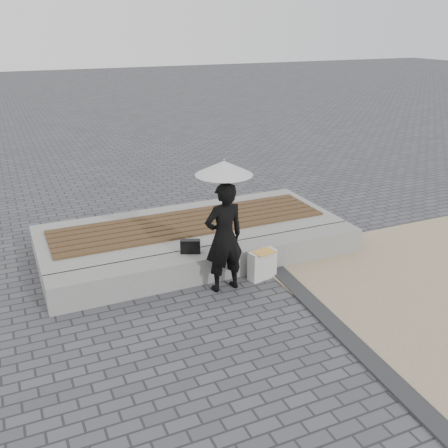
{
  "coord_description": "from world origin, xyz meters",
  "views": [
    {
      "loc": [
        -2.78,
        -4.8,
        3.58
      ],
      "look_at": [
        -0.1,
        1.15,
        1.0
      ],
      "focal_mm": 41.02,
      "sensor_mm": 36.0,
      "label": 1
    }
  ],
  "objects_px": {
    "woman": "(224,237)",
    "parasol": "(224,168)",
    "canvas_tote": "(262,265)",
    "seating_ledge": "(218,262)",
    "handbag": "(190,246)"
  },
  "relations": [
    {
      "from": "woman",
      "to": "canvas_tote",
      "type": "xyz_separation_m",
      "value": [
        0.65,
        0.06,
        -0.58
      ]
    },
    {
      "from": "woman",
      "to": "handbag",
      "type": "distance_m",
      "value": 0.68
    },
    {
      "from": "handbag",
      "to": "parasol",
      "type": "bearing_deg",
      "value": -36.28
    },
    {
      "from": "parasol",
      "to": "canvas_tote",
      "type": "xyz_separation_m",
      "value": [
        0.65,
        0.06,
        -1.57
      ]
    },
    {
      "from": "seating_ledge",
      "to": "handbag",
      "type": "distance_m",
      "value": 0.52
    },
    {
      "from": "woman",
      "to": "parasol",
      "type": "bearing_deg",
      "value": 180.0
    },
    {
      "from": "woman",
      "to": "seating_ledge",
      "type": "bearing_deg",
      "value": -106.56
    },
    {
      "from": "woman",
      "to": "canvas_tote",
      "type": "bearing_deg",
      "value": -178.73
    },
    {
      "from": "parasol",
      "to": "canvas_tote",
      "type": "height_order",
      "value": "parasol"
    },
    {
      "from": "seating_ledge",
      "to": "canvas_tote",
      "type": "relative_size",
      "value": 11.16
    },
    {
      "from": "parasol",
      "to": "handbag",
      "type": "xyz_separation_m",
      "value": [
        -0.31,
        0.53,
        -1.29
      ]
    },
    {
      "from": "parasol",
      "to": "canvas_tote",
      "type": "bearing_deg",
      "value": 5.04
    },
    {
      "from": "handbag",
      "to": "canvas_tote",
      "type": "bearing_deg",
      "value": -2.71
    },
    {
      "from": "parasol",
      "to": "woman",
      "type": "bearing_deg",
      "value": 0.0
    },
    {
      "from": "seating_ledge",
      "to": "woman",
      "type": "relative_size",
      "value": 3.12
    }
  ]
}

